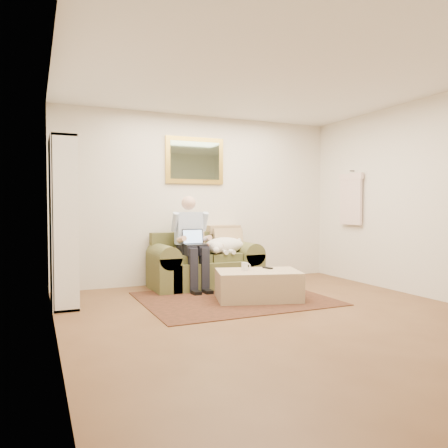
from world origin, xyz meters
TOP-DOWN VIEW (x-y plane):
  - room_shell at (0.00, 0.35)m, footprint 4.51×5.00m
  - rug at (-0.08, 1.11)m, footprint 2.33×1.87m
  - sofa at (-0.12, 2.06)m, footprint 1.60×0.81m
  - seated_man at (-0.36, 1.92)m, footprint 0.53×0.75m
  - laptop at (-0.36, 1.85)m, footprint 0.31×0.25m
  - sleeping_dog at (0.17, 1.98)m, footprint 0.66×0.41m
  - ottoman at (0.17, 0.93)m, footprint 1.17×0.92m
  - coffee_mug at (0.03, 1.01)m, footprint 0.08×0.08m
  - tv_remote at (0.37, 1.03)m, footprint 0.09×0.16m
  - bookshelf at (-2.10, 1.60)m, footprint 0.28×0.80m
  - wall_mirror at (-0.12, 2.47)m, footprint 0.94×0.04m
  - hanging_shirt at (2.19, 1.60)m, footprint 0.06×0.52m

SIDE VIEW (x-z plane):
  - rug at x=-0.08m, z-range 0.00..0.01m
  - ottoman at x=0.17m, z-range 0.00..0.37m
  - sofa at x=-0.12m, z-range -0.20..0.75m
  - tv_remote at x=0.37m, z-range 0.37..0.39m
  - coffee_mug at x=0.03m, z-range 0.37..0.47m
  - sleeping_dog at x=0.17m, z-range 0.49..0.73m
  - seated_man at x=-0.36m, z-range 0.00..1.34m
  - laptop at x=-0.36m, z-range 0.59..0.82m
  - bookshelf at x=-2.10m, z-range 0.00..2.00m
  - room_shell at x=0.00m, z-range 0.00..2.61m
  - hanging_shirt at x=2.19m, z-range 0.90..1.80m
  - wall_mirror at x=-0.12m, z-range 1.54..2.26m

